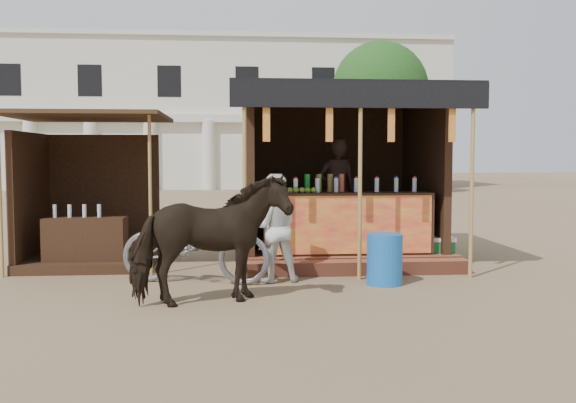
# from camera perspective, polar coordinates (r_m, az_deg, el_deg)

# --- Properties ---
(ground) EXTENTS (120.00, 120.00, 0.00)m
(ground) POSITION_cam_1_polar(r_m,az_deg,el_deg) (7.46, 1.07, -9.32)
(ground) COLOR #846B4C
(ground) RESTS_ON ground
(main_stall) EXTENTS (3.60, 3.61, 2.78)m
(main_stall) POSITION_cam_1_polar(r_m,az_deg,el_deg) (10.75, 4.51, 0.32)
(main_stall) COLOR #984A32
(main_stall) RESTS_ON ground
(secondary_stall) EXTENTS (2.40, 2.40, 2.38)m
(secondary_stall) POSITION_cam_1_polar(r_m,az_deg,el_deg) (10.77, -17.83, -0.82)
(secondary_stall) COLOR #3B2115
(secondary_stall) RESTS_ON ground
(cow) EXTENTS (1.96, 1.32, 1.52)m
(cow) POSITION_cam_1_polar(r_m,az_deg,el_deg) (7.47, -6.95, -3.41)
(cow) COLOR black
(cow) RESTS_ON ground
(motorbike) EXTENTS (2.18, 1.20, 1.08)m
(motorbike) POSITION_cam_1_polar(r_m,az_deg,el_deg) (8.81, -8.27, -3.72)
(motorbike) COLOR gray
(motorbike) RESTS_ON ground
(bystander) EXTENTS (0.78, 0.64, 1.49)m
(bystander) POSITION_cam_1_polar(r_m,az_deg,el_deg) (8.81, -1.30, -2.36)
(bystander) COLOR silver
(bystander) RESTS_ON ground
(blue_barrel) EXTENTS (0.61, 0.61, 0.69)m
(blue_barrel) POSITION_cam_1_polar(r_m,az_deg,el_deg) (8.75, 8.58, -5.10)
(blue_barrel) COLOR blue
(blue_barrel) RESTS_ON ground
(cooler) EXTENTS (0.68, 0.51, 0.46)m
(cooler) POSITION_cam_1_polar(r_m,az_deg,el_deg) (10.42, 12.73, -4.30)
(cooler) COLOR #187031
(cooler) RESTS_ON ground
(background_building) EXTENTS (26.00, 7.45, 8.18)m
(background_building) POSITION_cam_1_polar(r_m,az_deg,el_deg) (37.26, -6.88, 7.45)
(background_building) COLOR silver
(background_building) RESTS_ON ground
(tree) EXTENTS (4.50, 4.40, 7.00)m
(tree) POSITION_cam_1_polar(r_m,az_deg,el_deg) (30.23, 7.76, 9.49)
(tree) COLOR #382314
(tree) RESTS_ON ground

